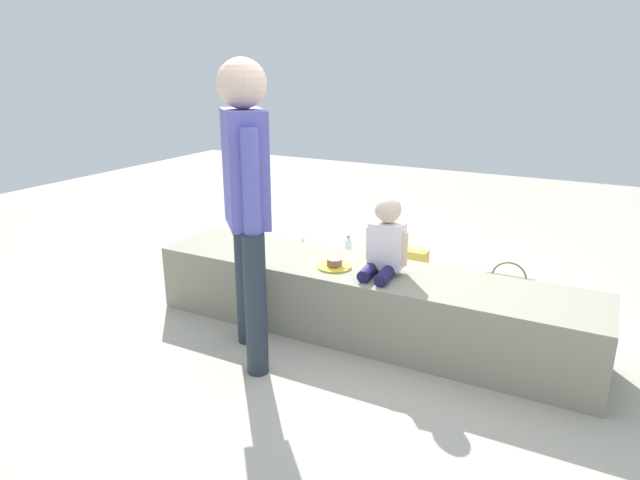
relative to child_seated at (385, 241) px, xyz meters
The scene contains 12 objects.
ground_plane 0.68m from the child_seated, behind, with size 12.00×12.00×0.00m, color #A8A594.
concrete_ledge 0.46m from the child_seated, behind, with size 2.87×0.59×0.45m, color gray.
child_seated is the anchor object (origin of this frame).
adult_standing 0.91m from the child_seated, 137.34° to the right, with size 0.40×0.40×1.72m.
cake_plate 0.38m from the child_seated, behind, with size 0.22×0.22×0.07m.
gift_bag 1.00m from the child_seated, 97.20° to the left, with size 0.25×0.12×0.38m.
water_bottle_near_gift 1.73m from the child_seated, 122.74° to the left, with size 0.06×0.06×0.19m.
water_bottle_far_side 1.62m from the child_seated, 138.93° to the left, with size 0.07×0.07×0.24m.
party_cup_red 1.49m from the child_seated, 98.02° to the left, with size 0.07×0.07×0.10m, color red.
cake_box_white 1.08m from the child_seated, 128.57° to the left, with size 0.31×0.30×0.12m, color white.
handbag_black_leather 1.27m from the child_seated, 150.98° to the left, with size 0.27×0.13×0.31m.
handbag_brown_canvas 1.14m from the child_seated, 51.87° to the left, with size 0.33×0.12×0.38m.
Camera 1 is at (1.29, -3.04, 1.69)m, focal length 31.11 mm.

